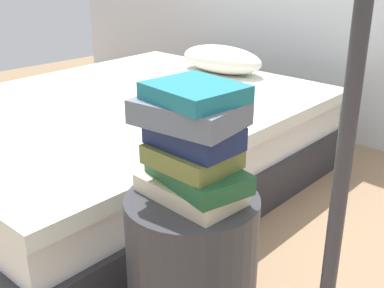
% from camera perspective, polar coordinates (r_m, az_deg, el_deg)
% --- Properties ---
extents(bed, '(1.66, 2.10, 0.62)m').
position_cam_1_polar(bed, '(2.56, -7.77, 0.28)').
color(bed, '#2D2D33').
rests_on(bed, ground_plane).
extents(side_table, '(0.38, 0.38, 0.54)m').
position_cam_1_polar(side_table, '(1.49, 0.00, -15.44)').
color(side_table, '#333338').
rests_on(side_table, ground_plane).
extents(book_cream, '(0.29, 0.17, 0.05)m').
position_cam_1_polar(book_cream, '(1.34, -0.31, -5.32)').
color(book_cream, beige).
rests_on(book_cream, side_table).
extents(book_forest, '(0.31, 0.21, 0.05)m').
position_cam_1_polar(book_forest, '(1.31, 0.63, -3.47)').
color(book_forest, '#1E512D').
rests_on(book_forest, book_cream).
extents(book_olive, '(0.23, 0.18, 0.05)m').
position_cam_1_polar(book_olive, '(1.29, 0.06, -1.39)').
color(book_olive, olive).
rests_on(book_olive, book_forest).
extents(book_navy, '(0.24, 0.16, 0.06)m').
position_cam_1_polar(book_navy, '(1.27, 0.06, 1.04)').
color(book_navy, '#19234C').
rests_on(book_navy, book_olive).
extents(book_slate, '(0.30, 0.24, 0.06)m').
position_cam_1_polar(book_slate, '(1.26, -0.16, 3.76)').
color(book_slate, slate).
rests_on(book_slate, book_navy).
extents(book_teal, '(0.23, 0.21, 0.04)m').
position_cam_1_polar(book_teal, '(1.24, 0.21, 6.09)').
color(book_teal, '#1E727F').
rests_on(book_teal, book_slate).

